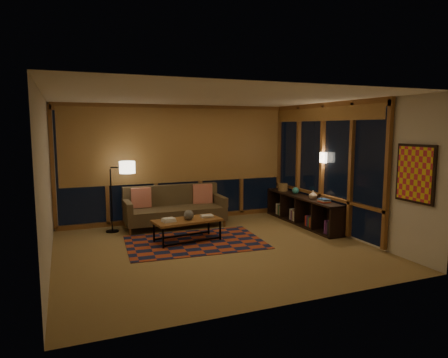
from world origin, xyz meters
name	(u,v)px	position (x,y,z in m)	size (l,w,h in m)	color
floor	(215,249)	(0.00, 0.00, 0.00)	(5.50, 5.00, 0.01)	#A2884B
ceiling	(215,97)	(0.00, 0.00, 2.70)	(5.50, 5.00, 0.01)	silver
walls	(215,175)	(0.00, 0.00, 1.35)	(5.51, 5.01, 2.70)	beige
window_wall_back	(178,163)	(0.00, 2.43, 1.35)	(5.30, 0.16, 2.60)	brown
window_wall_right	(321,166)	(2.68, 0.60, 1.35)	(0.16, 3.70, 2.60)	brown
wall_art	(415,174)	(2.71, -1.85, 1.45)	(0.06, 0.74, 0.94)	red
wall_sconce	(323,158)	(2.62, 0.45, 1.55)	(0.12, 0.18, 0.22)	#FFF0CA
sofa	(175,207)	(-0.26, 1.82, 0.44)	(2.16, 0.87, 0.88)	brown
pillow_left	(141,198)	(-0.95, 2.04, 0.66)	(0.43, 0.14, 0.43)	red
pillow_right	(202,194)	(0.46, 2.05, 0.67)	(0.45, 0.15, 0.45)	red
area_rug	(195,242)	(-0.22, 0.52, 0.01)	(2.56, 1.71, 0.01)	#A13B1E
coffee_table	(187,230)	(-0.33, 0.66, 0.21)	(1.28, 0.59, 0.43)	brown
book_stack_a	(169,220)	(-0.71, 0.61, 0.46)	(0.23, 0.18, 0.07)	silver
book_stack_b	(207,216)	(0.09, 0.69, 0.45)	(0.24, 0.19, 0.05)	silver
ceramic_pot	(189,215)	(-0.31, 0.62, 0.53)	(0.20, 0.20, 0.20)	black
floor_lamp	(111,197)	(-1.59, 1.93, 0.75)	(0.50, 0.33, 1.49)	black
bookshelf	(302,210)	(2.49, 1.00, 0.32)	(0.40, 2.58, 0.64)	black
basket	(283,187)	(2.47, 1.83, 0.73)	(0.23, 0.23, 0.17)	olive
teal_bowl	(295,191)	(2.49, 1.30, 0.72)	(0.16, 0.16, 0.16)	#246F6C
vase	(313,195)	(2.49, 0.60, 0.74)	(0.18, 0.18, 0.19)	tan
shelf_book_stack	(324,200)	(2.49, 0.20, 0.68)	(0.18, 0.26, 0.08)	silver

